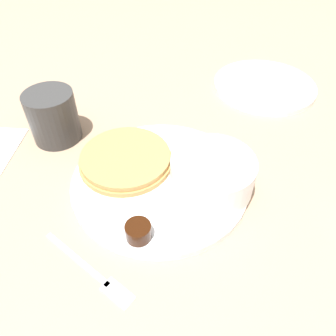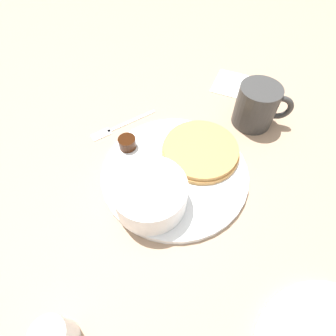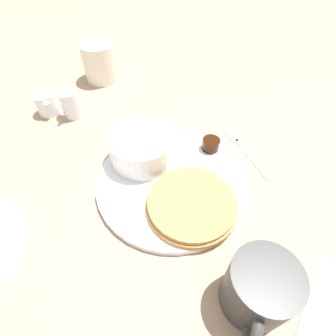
{
  "view_description": "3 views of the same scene",
  "coord_description": "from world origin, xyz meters",
  "px_view_note": "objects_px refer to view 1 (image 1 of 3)",
  "views": [
    {
      "loc": [
        -0.35,
        0.06,
        0.38
      ],
      "look_at": [
        0.01,
        -0.01,
        0.03
      ],
      "focal_mm": 35.0,
      "sensor_mm": 36.0,
      "label": 1
    },
    {
      "loc": [
        0.02,
        -0.28,
        0.42
      ],
      "look_at": [
        -0.01,
        -0.02,
        0.05
      ],
      "focal_mm": 28.0,
      "sensor_mm": 36.0,
      "label": 2
    },
    {
      "loc": [
        0.28,
        0.09,
        0.38
      ],
      "look_at": [
        -0.01,
        -0.01,
        0.03
      ],
      "focal_mm": 28.0,
      "sensor_mm": 36.0,
      "label": 3
    }
  ],
  "objects_px": {
    "plate": "(160,181)",
    "coffee_mug": "(53,116)",
    "bowl": "(212,173)",
    "fork": "(96,275)"
  },
  "relations": [
    {
      "from": "bowl",
      "to": "fork",
      "type": "bearing_deg",
      "value": 120.44
    },
    {
      "from": "bowl",
      "to": "coffee_mug",
      "type": "bearing_deg",
      "value": 50.87
    },
    {
      "from": "bowl",
      "to": "coffee_mug",
      "type": "relative_size",
      "value": 1.04
    },
    {
      "from": "bowl",
      "to": "fork",
      "type": "relative_size",
      "value": 0.97
    },
    {
      "from": "fork",
      "to": "coffee_mug",
      "type": "bearing_deg",
      "value": 10.54
    },
    {
      "from": "plate",
      "to": "coffee_mug",
      "type": "distance_m",
      "value": 0.23
    },
    {
      "from": "plate",
      "to": "bowl",
      "type": "relative_size",
      "value": 2.24
    },
    {
      "from": "plate",
      "to": "fork",
      "type": "height_order",
      "value": "plate"
    },
    {
      "from": "coffee_mug",
      "to": "fork",
      "type": "distance_m",
      "value": 0.3
    },
    {
      "from": "bowl",
      "to": "coffee_mug",
      "type": "xyz_separation_m",
      "value": [
        0.19,
        0.23,
        0.0
      ]
    }
  ]
}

